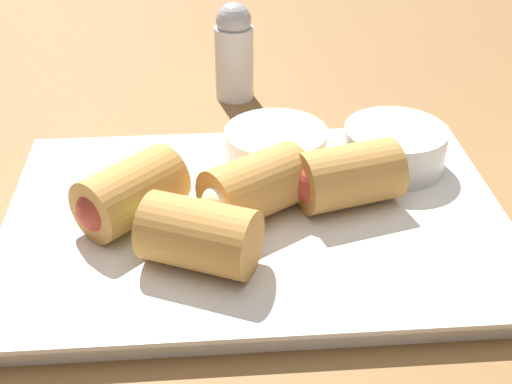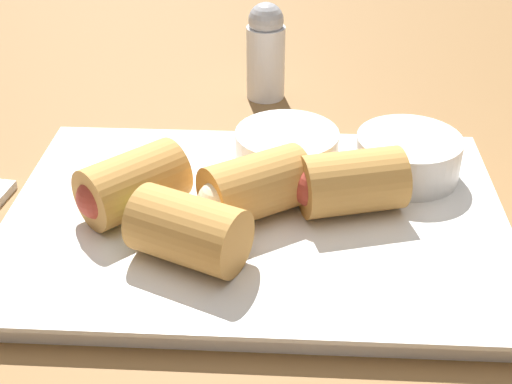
{
  "view_description": "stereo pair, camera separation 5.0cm",
  "coord_description": "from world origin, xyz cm",
  "px_view_note": "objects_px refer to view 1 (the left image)",
  "views": [
    {
      "loc": [
        -4.11,
        -36.23,
        29.44
      ],
      "look_at": [
        -1.17,
        1.86,
        5.14
      ],
      "focal_mm": 50.0,
      "sensor_mm": 36.0,
      "label": 1
    },
    {
      "loc": [
        0.9,
        -36.29,
        29.44
      ],
      "look_at": [
        -1.17,
        1.86,
        5.14
      ],
      "focal_mm": 50.0,
      "sensor_mm": 36.0,
      "label": 2
    }
  ],
  "objects_px": {
    "serving_plate": "(256,223)",
    "dipping_bowl_far": "(394,145)",
    "salt_shaker": "(234,51)",
    "dipping_bowl_near": "(276,148)"
  },
  "relations": [
    {
      "from": "dipping_bowl_far",
      "to": "salt_shaker",
      "type": "distance_m",
      "value": 0.19
    },
    {
      "from": "dipping_bowl_near",
      "to": "dipping_bowl_far",
      "type": "xyz_separation_m",
      "value": [
        0.08,
        -0.0,
        0.0
      ]
    },
    {
      "from": "salt_shaker",
      "to": "dipping_bowl_near",
      "type": "bearing_deg",
      "value": -82.1
    },
    {
      "from": "serving_plate",
      "to": "dipping_bowl_far",
      "type": "height_order",
      "value": "dipping_bowl_far"
    },
    {
      "from": "serving_plate",
      "to": "dipping_bowl_far",
      "type": "distance_m",
      "value": 0.12
    },
    {
      "from": "dipping_bowl_near",
      "to": "salt_shaker",
      "type": "relative_size",
      "value": 0.84
    },
    {
      "from": "serving_plate",
      "to": "salt_shaker",
      "type": "height_order",
      "value": "salt_shaker"
    },
    {
      "from": "dipping_bowl_near",
      "to": "dipping_bowl_far",
      "type": "distance_m",
      "value": 0.08
    },
    {
      "from": "dipping_bowl_far",
      "to": "serving_plate",
      "type": "bearing_deg",
      "value": -152.23
    },
    {
      "from": "dipping_bowl_near",
      "to": "dipping_bowl_far",
      "type": "relative_size",
      "value": 1.0
    }
  ]
}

